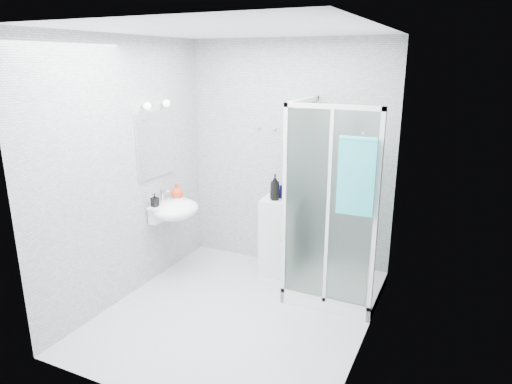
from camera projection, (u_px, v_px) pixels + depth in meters
The scene contains 12 objects.
room at pixel (234, 185), 4.04m from camera, with size 2.40×2.60×2.60m.
shower_enclosure at pixel (328, 255), 4.67m from camera, with size 0.90×0.95×2.00m.
wall_basin at pixel (174, 209), 4.97m from camera, with size 0.46×0.56×0.35m.
mirror at pixel (155, 144), 4.86m from camera, with size 0.02×0.60×0.70m, color white.
vanity_lights at pixel (157, 105), 4.72m from camera, with size 0.10×0.40×0.08m.
wall_hooks at pixel (266, 129), 5.14m from camera, with size 0.23×0.06×0.03m.
storage_cabinet at pixel (279, 237), 5.15m from camera, with size 0.40×0.41×0.89m.
hand_towel at pixel (356, 175), 3.91m from camera, with size 0.33×0.05×0.69m.
shampoo_bottle_a at pixel (275, 187), 4.95m from camera, with size 0.11×0.11×0.29m, color black.
shampoo_bottle_b at pixel (286, 189), 5.02m from camera, with size 0.10×0.10×0.22m, color #130D4F.
soap_dispenser_orange at pixel (177, 191), 5.11m from camera, with size 0.14×0.14×0.18m, color red.
soap_dispenser_black at pixel (155, 200), 4.84m from camera, with size 0.07×0.07×0.15m, color black.
Camera 1 is at (1.84, -3.44, 2.37)m, focal length 32.00 mm.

